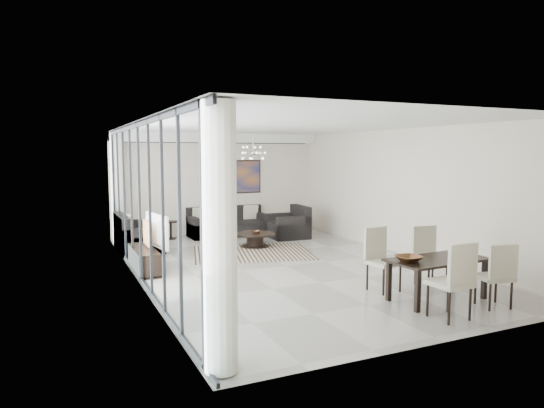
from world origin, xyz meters
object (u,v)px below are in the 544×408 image
sofa_main (228,226)px  television (151,231)px  dining_table (437,264)px  coffee_table (255,239)px  tv_console (144,260)px

sofa_main → television: 4.29m
sofa_main → dining_table: sofa_main is taller
television → dining_table: size_ratio=0.71×
coffee_table → sofa_main: sofa_main is taller
tv_console → dining_table: (3.93, -3.88, 0.36)m
coffee_table → tv_console: bearing=-154.7°
coffee_table → sofa_main: (-0.05, 1.88, 0.08)m
dining_table → sofa_main: bearing=98.0°
television → dining_table: 5.45m
coffee_table → tv_console: tv_console is taller
television → dining_table: bearing=-144.6°
sofa_main → television: television is taller
coffee_table → dining_table: 5.39m
dining_table → coffee_table: bearing=100.3°
tv_console → television: (0.16, 0.05, 0.56)m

